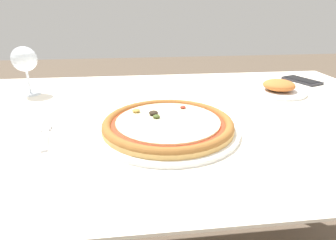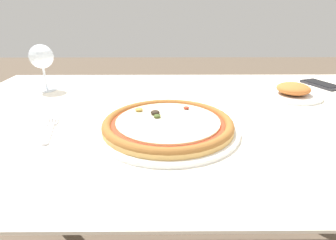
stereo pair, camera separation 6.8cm
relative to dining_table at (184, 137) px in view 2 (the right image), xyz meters
name	(u,v)px [view 2 (the right image)]	position (x,y,z in m)	size (l,w,h in m)	color
dining_table	(184,137)	(0.00, 0.00, 0.00)	(1.42, 0.92, 0.71)	brown
pizza_plate	(168,125)	(-0.05, -0.13, 0.10)	(0.35, 0.35, 0.04)	white
fork	(50,129)	(-0.34, -0.12, 0.08)	(0.06, 0.17, 0.00)	silver
wine_glass_far_left	(41,58)	(-0.49, 0.23, 0.20)	(0.08, 0.08, 0.16)	silver
cell_phone	(321,84)	(0.54, 0.28, 0.09)	(0.12, 0.16, 0.01)	#232328
side_plate	(293,92)	(0.37, 0.14, 0.10)	(0.19, 0.19, 0.05)	white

